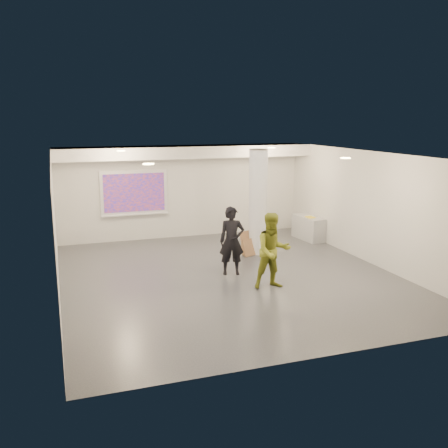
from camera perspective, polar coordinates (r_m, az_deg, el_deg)
name	(u,v)px	position (r m, az deg, el deg)	size (l,w,h in m)	color
floor	(229,276)	(12.43, 0.60, -6.01)	(8.00, 9.00, 0.01)	#34363B
ceiling	(229,155)	(11.85, 0.63, 7.91)	(8.00, 9.00, 0.01)	white
wall_back	(183,191)	(16.30, -4.68, 3.73)	(8.00, 0.01, 3.00)	silver
wall_front	(324,270)	(8.08, 11.37, -5.19)	(8.00, 0.01, 3.00)	silver
wall_left	(55,229)	(11.39, -18.73, -0.54)	(0.01, 9.00, 3.00)	silver
wall_right	(370,208)	(13.88, 16.38, 1.80)	(0.01, 9.00, 3.00)	silver
soffit_band	(187,152)	(15.63, -4.26, 8.24)	(8.00, 1.10, 0.36)	silver
downlight_nw	(121,151)	(13.78, -11.68, 8.18)	(0.22, 0.22, 0.02)	#F7DF8C
downlight_ne	(271,148)	(14.98, 5.43, 8.67)	(0.22, 0.22, 0.02)	#F7DF8C
downlight_sw	(148,164)	(9.83, -8.64, 6.80)	(0.22, 0.22, 0.02)	#F7DF8C
downlight_se	(346,158)	(11.46, 13.72, 7.33)	(0.22, 0.22, 0.02)	#F7DF8C
column	(258,202)	(14.24, 3.90, 2.52)	(0.52, 0.52, 3.00)	silver
projection_screen	(134,193)	(15.94, -10.23, 3.48)	(2.10, 0.13, 1.42)	silver
credenza	(309,228)	(16.29, 9.70, -0.45)	(0.53, 1.28, 0.75)	#9A9D9F
papers_stack	(310,216)	(16.24, 9.80, 0.89)	(0.22, 0.28, 0.02)	silver
postit_pad	(310,217)	(16.06, 9.83, 0.78)	(0.22, 0.30, 0.03)	yellow
cardboard_back	(250,242)	(14.39, 3.00, -2.09)	(0.63, 0.06, 0.69)	#87603F
cardboard_front	(250,247)	(14.20, 2.95, -2.69)	(0.45, 0.04, 0.49)	#87603F
woman	(232,241)	(12.39, 0.90, -1.95)	(0.62, 0.41, 1.71)	black
man	(273,251)	(11.44, 5.60, -3.08)	(0.86, 0.67, 1.76)	olive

